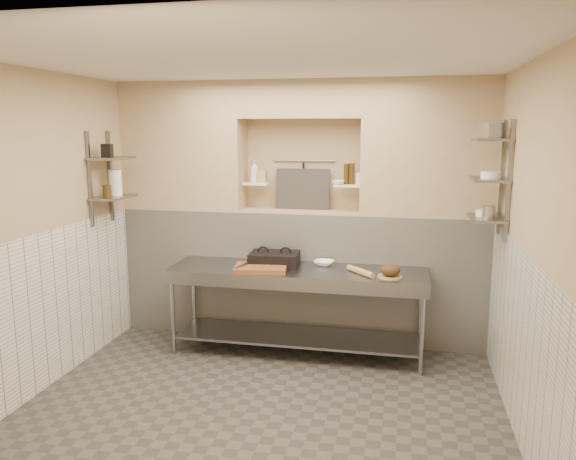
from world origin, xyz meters
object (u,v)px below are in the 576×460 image
(panini_press, at_px, (274,259))
(bottle_soap, at_px, (254,172))
(bread_loaf, at_px, (390,270))
(jug_left, at_px, (115,183))
(cutting_board, at_px, (261,268))
(mixing_bowl, at_px, (324,263))
(bowl_alcove, at_px, (338,182))
(rolling_pin, at_px, (360,271))
(prep_table, at_px, (297,294))

(panini_press, xyz_separation_m, bottle_soap, (-0.33, 0.46, 0.87))
(bread_loaf, distance_m, jug_left, 2.94)
(cutting_board, distance_m, mixing_bowl, 0.68)
(mixing_bowl, distance_m, bowl_alcove, 0.88)
(bottle_soap, bearing_deg, rolling_pin, -27.68)
(cutting_board, relative_size, rolling_pin, 1.36)
(panini_press, bearing_deg, bottle_soap, 122.26)
(mixing_bowl, xyz_separation_m, jug_left, (-2.15, -0.30, 0.82))
(prep_table, distance_m, cutting_board, 0.46)
(bread_loaf, height_order, bottle_soap, bottle_soap)
(rolling_pin, bearing_deg, cutting_board, -177.13)
(mixing_bowl, height_order, jug_left, jug_left)
(panini_press, relative_size, bottle_soap, 2.14)
(bread_loaf, relative_size, bowl_alcove, 1.39)
(rolling_pin, relative_size, bread_loaf, 2.01)
(bread_loaf, bearing_deg, rolling_pin, 169.41)
(cutting_board, xyz_separation_m, bread_loaf, (1.28, -0.00, 0.05))
(panini_press, height_order, bottle_soap, bottle_soap)
(rolling_pin, bearing_deg, prep_table, 173.52)
(bowl_alcove, bearing_deg, mixing_bowl, -106.24)
(bowl_alcove, bearing_deg, jug_left, -164.49)
(mixing_bowl, distance_m, jug_left, 2.32)
(prep_table, bearing_deg, cutting_board, -160.64)
(cutting_board, bearing_deg, jug_left, 178.44)
(bowl_alcove, bearing_deg, bread_loaf, -48.60)
(jug_left, bearing_deg, rolling_pin, 0.16)
(rolling_pin, distance_m, bowl_alcove, 1.06)
(panini_press, bearing_deg, rolling_pin, -14.62)
(bread_loaf, xyz_separation_m, jug_left, (-2.84, 0.05, 0.77))
(panini_press, bearing_deg, prep_table, -25.99)
(cutting_board, relative_size, jug_left, 1.95)
(cutting_board, bearing_deg, bowl_alcove, 44.17)
(jug_left, bearing_deg, cutting_board, -1.56)
(rolling_pin, relative_size, bowl_alcove, 2.79)
(bread_loaf, bearing_deg, prep_table, 172.25)
(prep_table, bearing_deg, panini_press, 157.17)
(bowl_alcove, xyz_separation_m, jug_left, (-2.25, -0.62, 0.01))
(panini_press, bearing_deg, cutting_board, -113.54)
(rolling_pin, distance_m, bread_loaf, 0.29)
(mixing_bowl, distance_m, bottle_soap, 1.28)
(rolling_pin, xyz_separation_m, bowl_alcove, (-0.30, 0.62, 0.80))
(panini_press, height_order, rolling_pin, panini_press)
(bowl_alcove, distance_m, jug_left, 2.33)
(cutting_board, relative_size, bowl_alcove, 3.79)
(cutting_board, xyz_separation_m, mixing_bowl, (0.59, 0.34, 0.00))
(mixing_bowl, bearing_deg, rolling_pin, -35.88)
(prep_table, bearing_deg, mixing_bowl, 41.82)
(bread_loaf, bearing_deg, bowl_alcove, 131.40)
(prep_table, relative_size, mixing_bowl, 12.61)
(jug_left, bearing_deg, prep_table, 2.40)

